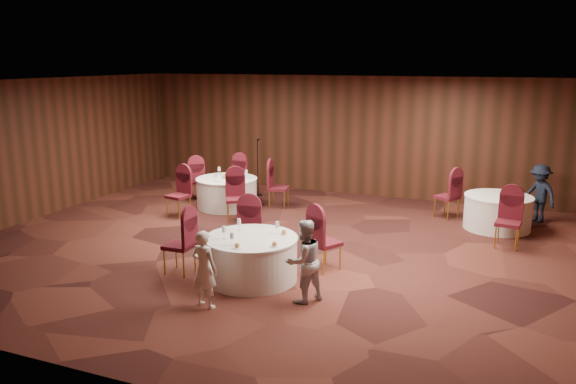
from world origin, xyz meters
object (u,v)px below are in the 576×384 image
at_px(table_main, 251,258).
at_px(table_right, 497,212).
at_px(woman_a, 204,269).
at_px(woman_b, 304,261).
at_px(man_c, 539,193).
at_px(mic_stand, 258,179).
at_px(table_left, 227,193).

bearing_deg(table_main, table_right, 51.34).
relative_size(woman_a, woman_b, 0.92).
xyz_separation_m(table_main, table_right, (3.71, 4.64, 0.00)).
relative_size(woman_a, man_c, 0.90).
distance_m(table_right, woman_a, 7.06).
bearing_deg(table_right, mic_stand, 172.21).
xyz_separation_m(table_left, woman_a, (2.46, -5.29, 0.22)).
bearing_deg(mic_stand, woman_a, -71.34).
bearing_deg(woman_b, mic_stand, -114.39).
xyz_separation_m(table_right, woman_b, (-2.60, -5.14, 0.27)).
height_order(table_left, table_right, same).
height_order(table_right, woman_b, woman_b).
distance_m(table_right, man_c, 1.27).
bearing_deg(man_c, table_main, -86.50).
bearing_deg(mic_stand, table_right, -7.79).
bearing_deg(woman_b, table_right, -171.99).
distance_m(table_left, man_c, 7.34).
bearing_deg(woman_a, man_c, -115.59).
distance_m(table_left, mic_stand, 1.45).
xyz_separation_m(mic_stand, woman_b, (3.56, -5.98, 0.20)).
relative_size(table_right, man_c, 1.08).
distance_m(mic_stand, woman_a, 7.10).
height_order(table_main, table_left, same).
bearing_deg(woman_b, table_left, -105.64).
distance_m(table_left, table_right, 6.37).
height_order(table_main, woman_b, woman_b).
bearing_deg(table_main, man_c, 50.71).
xyz_separation_m(woman_b, man_c, (3.43, 6.05, 0.02)).
bearing_deg(table_main, woman_a, -97.85).
height_order(mic_stand, woman_a, mic_stand).
xyz_separation_m(table_main, table_left, (-2.63, 4.05, 0.00)).
xyz_separation_m(table_left, woman_b, (3.75, -4.54, 0.27)).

